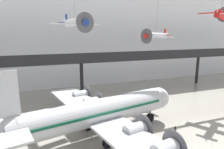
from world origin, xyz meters
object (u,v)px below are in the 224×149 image
suspended_plane_red_highwing (221,15)px  info_sign_pedestal (175,131)px  suspended_plane_silver_racer (156,36)px  airliner_silver_main (94,113)px  suspended_plane_white_twin (75,22)px

suspended_plane_red_highwing → info_sign_pedestal: 20.22m
suspended_plane_silver_racer → suspended_plane_red_highwing: size_ratio=1.42×
suspended_plane_silver_racer → airliner_silver_main: bearing=12.2°
suspended_plane_red_highwing → suspended_plane_silver_racer: bearing=117.5°
suspended_plane_white_twin → info_sign_pedestal: 19.52m
airliner_silver_main → suspended_plane_white_twin: size_ratio=2.87×
info_sign_pedestal → suspended_plane_white_twin: bearing=160.2°
suspended_plane_silver_racer → suspended_plane_white_twin: suspended_plane_white_twin is taller
airliner_silver_main → suspended_plane_silver_racer: (13.56, 8.44, 9.02)m
suspended_plane_red_highwing → airliner_silver_main: bearing=157.9°
suspended_plane_white_twin → info_sign_pedestal: bearing=34.4°
airliner_silver_main → info_sign_pedestal: (10.00, -2.54, -2.95)m
suspended_plane_white_twin → suspended_plane_silver_racer: bearing=82.3°
suspended_plane_red_highwing → info_sign_pedestal: size_ratio=6.50×
suspended_plane_red_highwing → suspended_plane_white_twin: bearing=142.9°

